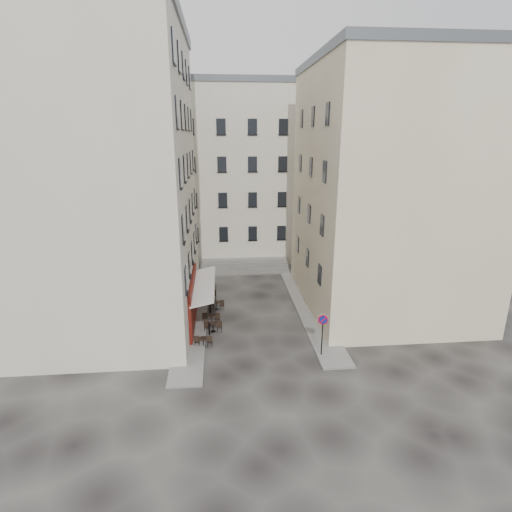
{
  "coord_description": "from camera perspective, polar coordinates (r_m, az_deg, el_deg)",
  "views": [
    {
      "loc": [
        -2.27,
        -26.02,
        13.28
      ],
      "look_at": [
        0.45,
        4.0,
        4.1
      ],
      "focal_mm": 28.0,
      "sensor_mm": 36.0,
      "label": 1
    }
  ],
  "objects": [
    {
      "name": "cafe_storefront",
      "position": [
        29.39,
        -8.8,
        -6.09
      ],
      "size": [
        1.74,
        7.3,
        3.5
      ],
      "color": "#490E0A",
      "rests_on": "ground"
    },
    {
      "name": "bistro_table_d",
      "position": [
        31.9,
        -5.63,
        -6.92
      ],
      "size": [
        1.16,
        0.54,
        0.82
      ],
      "color": "black",
      "rests_on": "ground"
    },
    {
      "name": "building_back",
      "position": [
        45.21,
        -3.62,
        11.87
      ],
      "size": [
        18.2,
        10.2,
        18.6
      ],
      "color": "beige",
      "rests_on": "ground"
    },
    {
      "name": "bollard_mid",
      "position": [
        31.25,
        -6.57,
        -7.26
      ],
      "size": [
        0.12,
        0.12,
        0.98
      ],
      "color": "black",
      "rests_on": "ground"
    },
    {
      "name": "bistro_table_c",
      "position": [
        29.62,
        -6.41,
        -8.81
      ],
      "size": [
        1.29,
        0.6,
        0.91
      ],
      "color": "black",
      "rests_on": "ground"
    },
    {
      "name": "bistro_table_b",
      "position": [
        28.5,
        -6.16,
        -9.91
      ],
      "size": [
        1.26,
        0.59,
        0.89
      ],
      "color": "black",
      "rests_on": "ground"
    },
    {
      "name": "stone_steps",
      "position": [
        40.75,
        -1.71,
        -1.49
      ],
      "size": [
        9.0,
        3.15,
        0.8
      ],
      "color": "#5C5A57",
      "rests_on": "ground"
    },
    {
      "name": "building_right",
      "position": [
        32.4,
        18.32,
        9.06
      ],
      "size": [
        12.2,
        14.2,
        18.6
      ],
      "color": "#C6B193",
      "rests_on": "ground"
    },
    {
      "name": "sidewalk_right",
      "position": [
        32.6,
        7.33,
        -7.13
      ],
      "size": [
        2.0,
        18.0,
        0.12
      ],
      "primitive_type": "cube",
      "color": "slate",
      "rests_on": "ground"
    },
    {
      "name": "pedestrian",
      "position": [
        32.41,
        -6.45,
        -5.72
      ],
      "size": [
        0.71,
        0.55,
        1.71
      ],
      "primitive_type": "imported",
      "rotation": [
        0.0,
        0.0,
        3.4
      ],
      "color": "black",
      "rests_on": "ground"
    },
    {
      "name": "ground",
      "position": [
        29.3,
        -0.17,
        -10.01
      ],
      "size": [
        90.0,
        90.0,
        0.0
      ],
      "primitive_type": "plane",
      "color": "black",
      "rests_on": "ground"
    },
    {
      "name": "bollard_near",
      "position": [
        28.1,
        -6.71,
        -10.18
      ],
      "size": [
        0.12,
        0.12,
        0.98
      ],
      "color": "black",
      "rests_on": "ground"
    },
    {
      "name": "building_left",
      "position": [
        30.31,
        -21.25,
        10.19
      ],
      "size": [
        12.2,
        16.2,
        20.6
      ],
      "color": "beige",
      "rests_on": "ground"
    },
    {
      "name": "bistro_table_a",
      "position": [
        26.74,
        -7.54,
        -11.96
      ],
      "size": [
        1.17,
        0.55,
        0.83
      ],
      "color": "black",
      "rests_on": "ground"
    },
    {
      "name": "bollard_far",
      "position": [
        34.48,
        -6.45,
        -4.88
      ],
      "size": [
        0.12,
        0.12,
        0.98
      ],
      "color": "black",
      "rests_on": "ground"
    },
    {
      "name": "bistro_table_e",
      "position": [
        33.71,
        -6.88,
        -5.49
      ],
      "size": [
        1.35,
        0.63,
        0.95
      ],
      "color": "black",
      "rests_on": "ground"
    },
    {
      "name": "no_parking_sign",
      "position": [
        25.1,
        9.51,
        -10.0
      ],
      "size": [
        0.64,
        0.18,
        2.84
      ],
      "rotation": [
        0.0,
        0.0,
        -0.21
      ],
      "color": "black",
      "rests_on": "ground"
    },
    {
      "name": "sidewalk_left",
      "position": [
        32.87,
        -8.68,
        -6.98
      ],
      "size": [
        2.0,
        22.0,
        0.12
      ],
      "primitive_type": "cube",
      "color": "slate",
      "rests_on": "ground"
    }
  ]
}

